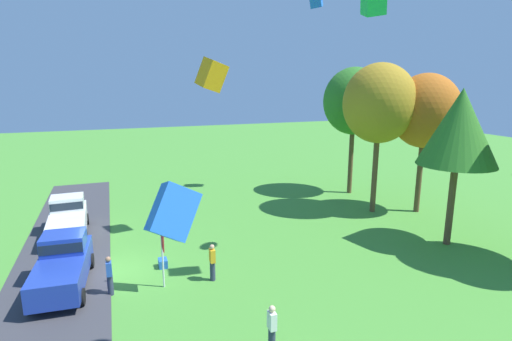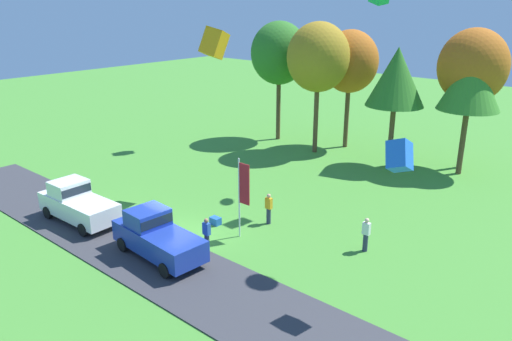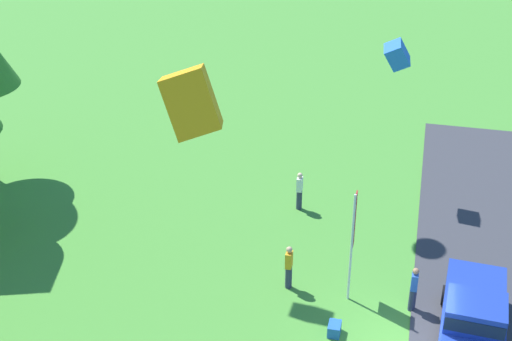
{
  "view_description": "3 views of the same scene",
  "coord_description": "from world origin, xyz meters",
  "px_view_note": "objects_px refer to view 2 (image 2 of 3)",
  "views": [
    {
      "loc": [
        18.46,
        0.49,
        8.76
      ],
      "look_at": [
        1.81,
        6.55,
        4.77
      ],
      "focal_mm": 28.0,
      "sensor_mm": 36.0,
      "label": 1
    },
    {
      "loc": [
        17.82,
        -14.62,
        11.43
      ],
      "look_at": [
        1.04,
        4.78,
        2.59
      ],
      "focal_mm": 35.0,
      "sensor_mm": 36.0,
      "label": 2
    },
    {
      "loc": [
        -17.82,
        0.56,
        15.53
      ],
      "look_at": [
        0.9,
        5.11,
        5.35
      ],
      "focal_mm": 50.0,
      "sensor_mm": 36.0,
      "label": 3
    }
  ],
  "objects_px": {
    "person_on_lawn": "(207,235)",
    "tree_right_of_center": "(396,77)",
    "tree_lone_near": "(471,80)",
    "tree_center_back": "(350,62)",
    "person_beside_suv": "(366,234)",
    "kite_box_low_drifter": "(399,156)",
    "car_pickup_far_end": "(156,235)",
    "tree_far_right": "(318,58)",
    "car_pickup_mid_row": "(77,202)",
    "kite_box_topmost": "(214,43)",
    "tree_far_left": "(279,53)",
    "person_watching_sky": "(269,208)",
    "cooler_box": "(215,221)",
    "flag_banner": "(243,189)",
    "tree_left_of_center": "(473,67)"
  },
  "relations": [
    {
      "from": "car_pickup_far_end",
      "to": "kite_box_low_drifter",
      "type": "height_order",
      "value": "kite_box_low_drifter"
    },
    {
      "from": "car_pickup_mid_row",
      "to": "car_pickup_far_end",
      "type": "height_order",
      "value": "same"
    },
    {
      "from": "person_on_lawn",
      "to": "tree_center_back",
      "type": "xyz_separation_m",
      "value": [
        -4.43,
        19.79,
        5.95
      ]
    },
    {
      "from": "person_watching_sky",
      "to": "tree_far_left",
      "type": "bearing_deg",
      "value": 126.8
    },
    {
      "from": "person_on_lawn",
      "to": "tree_right_of_center",
      "type": "bearing_deg",
      "value": 87.87
    },
    {
      "from": "car_pickup_far_end",
      "to": "tree_left_of_center",
      "type": "xyz_separation_m",
      "value": [
        5.99,
        22.35,
        6.02
      ]
    },
    {
      "from": "car_pickup_far_end",
      "to": "kite_box_topmost",
      "type": "distance_m",
      "value": 11.63
    },
    {
      "from": "tree_far_left",
      "to": "flag_banner",
      "type": "distance_m",
      "value": 19.54
    },
    {
      "from": "tree_far_left",
      "to": "cooler_box",
      "type": "distance_m",
      "value": 19.06
    },
    {
      "from": "person_on_lawn",
      "to": "tree_lone_near",
      "type": "bearing_deg",
      "value": 75.35
    },
    {
      "from": "person_on_lawn",
      "to": "tree_center_back",
      "type": "relative_size",
      "value": 0.18
    },
    {
      "from": "car_pickup_far_end",
      "to": "tree_far_left",
      "type": "bearing_deg",
      "value": 113.42
    },
    {
      "from": "tree_lone_near",
      "to": "tree_far_right",
      "type": "bearing_deg",
      "value": -168.16
    },
    {
      "from": "tree_lone_near",
      "to": "tree_center_back",
      "type": "bearing_deg",
      "value": 176.2
    },
    {
      "from": "tree_far_left",
      "to": "kite_box_topmost",
      "type": "height_order",
      "value": "kite_box_topmost"
    },
    {
      "from": "tree_right_of_center",
      "to": "car_pickup_mid_row",
      "type": "bearing_deg",
      "value": -113.2
    },
    {
      "from": "tree_far_right",
      "to": "kite_box_low_drifter",
      "type": "height_order",
      "value": "tree_far_right"
    },
    {
      "from": "car_pickup_mid_row",
      "to": "person_watching_sky",
      "type": "xyz_separation_m",
      "value": [
        8.0,
        6.51,
        -0.23
      ]
    },
    {
      "from": "tree_center_back",
      "to": "car_pickup_far_end",
      "type": "bearing_deg",
      "value": -82.08
    },
    {
      "from": "person_beside_suv",
      "to": "kite_box_topmost",
      "type": "distance_m",
      "value": 13.53
    },
    {
      "from": "tree_center_back",
      "to": "car_pickup_mid_row",
      "type": "bearing_deg",
      "value": -98.59
    },
    {
      "from": "tree_right_of_center",
      "to": "cooler_box",
      "type": "xyz_separation_m",
      "value": [
        -2.49,
        -15.02,
        -6.19
      ]
    },
    {
      "from": "person_on_lawn",
      "to": "tree_far_right",
      "type": "relative_size",
      "value": 0.17
    },
    {
      "from": "car_pickup_far_end",
      "to": "tree_far_right",
      "type": "relative_size",
      "value": 0.52
    },
    {
      "from": "flag_banner",
      "to": "tree_center_back",
      "type": "bearing_deg",
      "value": 105.14
    },
    {
      "from": "person_beside_suv",
      "to": "kite_box_low_drifter",
      "type": "relative_size",
      "value": 1.67
    },
    {
      "from": "car_pickup_far_end",
      "to": "car_pickup_mid_row",
      "type": "bearing_deg",
      "value": -177.02
    },
    {
      "from": "kite_box_low_drifter",
      "to": "kite_box_topmost",
      "type": "relative_size",
      "value": 0.69
    },
    {
      "from": "cooler_box",
      "to": "tree_far_right",
      "type": "bearing_deg",
      "value": 103.98
    },
    {
      "from": "car_pickup_mid_row",
      "to": "tree_lone_near",
      "type": "relative_size",
      "value": 0.59
    },
    {
      "from": "car_pickup_mid_row",
      "to": "kite_box_topmost",
      "type": "relative_size",
      "value": 3.38
    },
    {
      "from": "person_watching_sky",
      "to": "flag_banner",
      "type": "height_order",
      "value": "flag_banner"
    },
    {
      "from": "tree_right_of_center",
      "to": "tree_lone_near",
      "type": "bearing_deg",
      "value": 22.06
    },
    {
      "from": "person_watching_sky",
      "to": "tree_right_of_center",
      "type": "bearing_deg",
      "value": 88.24
    },
    {
      "from": "tree_far_right",
      "to": "tree_left_of_center",
      "type": "bearing_deg",
      "value": 19.3
    },
    {
      "from": "person_on_lawn",
      "to": "person_beside_suv",
      "type": "xyz_separation_m",
      "value": [
        5.69,
        4.95,
        0.0
      ]
    },
    {
      "from": "person_watching_sky",
      "to": "tree_center_back",
      "type": "relative_size",
      "value": 0.18
    },
    {
      "from": "tree_far_left",
      "to": "tree_right_of_center",
      "type": "relative_size",
      "value": 1.16
    },
    {
      "from": "person_watching_sky",
      "to": "kite_box_topmost",
      "type": "xyz_separation_m",
      "value": [
        -5.3,
        1.48,
        8.19
      ]
    },
    {
      "from": "tree_center_back",
      "to": "flag_banner",
      "type": "distance_m",
      "value": 18.72
    },
    {
      "from": "kite_box_topmost",
      "to": "person_watching_sky",
      "type": "bearing_deg",
      "value": -15.59
    },
    {
      "from": "car_pickup_mid_row",
      "to": "tree_center_back",
      "type": "bearing_deg",
      "value": 81.41
    },
    {
      "from": "tree_lone_near",
      "to": "car_pickup_mid_row",
      "type": "bearing_deg",
      "value": -120.85
    },
    {
      "from": "tree_center_back",
      "to": "tree_right_of_center",
      "type": "distance_m",
      "value": 5.63
    },
    {
      "from": "person_watching_sky",
      "to": "tree_far_right",
      "type": "distance_m",
      "value": 15.3
    },
    {
      "from": "tree_far_right",
      "to": "cooler_box",
      "type": "xyz_separation_m",
      "value": [
        3.63,
        -14.59,
        -7.11
      ]
    },
    {
      "from": "car_pickup_far_end",
      "to": "tree_far_left",
      "type": "height_order",
      "value": "tree_far_left"
    },
    {
      "from": "person_watching_sky",
      "to": "kite_box_topmost",
      "type": "height_order",
      "value": "kite_box_topmost"
    },
    {
      "from": "person_watching_sky",
      "to": "flag_banner",
      "type": "xyz_separation_m",
      "value": [
        0.09,
        -2.14,
        1.76
      ]
    },
    {
      "from": "tree_lone_near",
      "to": "person_watching_sky",
      "type": "bearing_deg",
      "value": -107.78
    }
  ]
}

